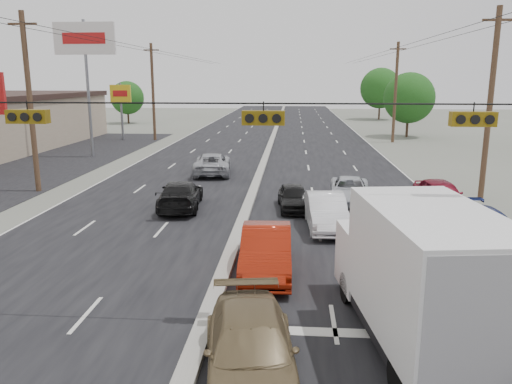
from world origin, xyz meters
TOP-DOWN VIEW (x-y plane):
  - ground at (0.00, 0.00)m, footprint 200.00×200.00m
  - road_surface at (0.00, 30.00)m, footprint 20.00×160.00m
  - center_median at (0.00, 30.00)m, footprint 0.50×160.00m
  - parking_lot at (-17.00, 25.00)m, footprint 10.00×42.00m
  - utility_pole_left_b at (-12.50, 15.00)m, footprint 1.60×0.30m
  - utility_pole_left_c at (-12.50, 40.00)m, footprint 1.60×0.30m
  - utility_pole_right_b at (12.50, 15.00)m, footprint 1.60×0.30m
  - utility_pole_right_c at (12.50, 40.00)m, footprint 1.60×0.30m
  - traffic_signals at (1.40, 0.00)m, footprint 25.00×0.30m
  - pole_sign_billboard at (-14.50, 28.00)m, footprint 5.00×0.25m
  - pole_sign_far at (-16.00, 40.00)m, footprint 2.20×0.25m
  - tree_left_far at (-22.00, 60.00)m, footprint 4.80×4.80m
  - tree_right_mid at (15.00, 45.00)m, footprint 5.60×5.60m
  - tree_right_far at (16.00, 70.00)m, footprint 6.40×6.40m
  - box_truck at (5.28, -0.91)m, footprint 3.34×7.31m
  - tan_sedan at (1.40, -2.70)m, footprint 2.60×5.05m
  - red_sedan at (1.40, 3.47)m, footprint 1.77×4.72m
  - queue_car_a at (2.32, 11.90)m, footprint 1.80×3.80m
  - queue_car_b at (3.72, 8.77)m, footprint 1.87×4.64m
  - queue_car_c at (5.28, 13.79)m, footprint 2.45×4.66m
  - queue_car_d at (9.60, 6.48)m, footprint 2.41×5.25m
  - queue_car_e at (9.58, 12.38)m, footprint 2.15×4.53m
  - oncoming_near at (-3.35, 11.67)m, footprint 2.43×5.01m
  - oncoming_far at (-3.26, 21.03)m, footprint 2.97×5.44m

SIDE VIEW (x-z plane):
  - ground at x=0.00m, z-range 0.00..0.00m
  - road_surface at x=0.00m, z-range -0.01..0.01m
  - parking_lot at x=-17.00m, z-range -0.01..0.01m
  - center_median at x=0.00m, z-range 0.00..0.20m
  - queue_car_c at x=5.28m, z-range 0.00..1.25m
  - queue_car_a at x=2.32m, z-range 0.00..1.25m
  - tan_sedan at x=1.40m, z-range 0.00..1.40m
  - oncoming_near at x=-3.35m, z-range 0.00..1.40m
  - oncoming_far at x=-3.26m, z-range 0.00..1.45m
  - queue_car_d at x=9.60m, z-range 0.00..1.49m
  - queue_car_e at x=9.58m, z-range 0.00..1.50m
  - queue_car_b at x=3.72m, z-range 0.00..1.50m
  - red_sedan at x=1.40m, z-range 0.00..1.54m
  - box_truck at x=5.28m, z-range 0.05..3.63m
  - tree_left_far at x=-22.00m, z-range 0.66..6.78m
  - tree_right_mid at x=15.00m, z-range 0.77..7.91m
  - pole_sign_far at x=-16.00m, z-range 1.41..7.41m
  - tree_right_far at x=16.00m, z-range 0.88..9.04m
  - utility_pole_left_b at x=-12.50m, z-range 0.11..10.11m
  - utility_pole_left_c at x=-12.50m, z-range 0.11..10.11m
  - utility_pole_right_b at x=12.50m, z-range 0.11..10.11m
  - utility_pole_right_c at x=12.50m, z-range 0.11..10.11m
  - traffic_signals at x=1.40m, z-range 5.22..5.77m
  - pole_sign_billboard at x=-14.50m, z-range 3.37..14.37m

